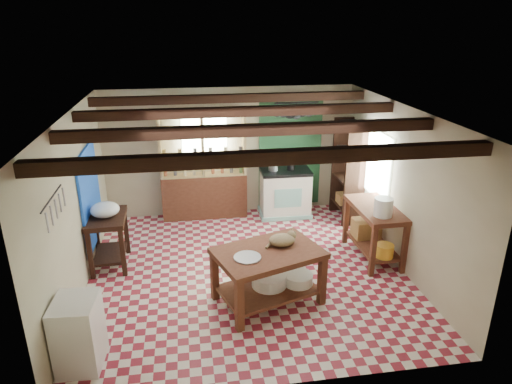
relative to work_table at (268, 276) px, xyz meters
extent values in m
cube|color=maroon|center=(-0.18, 0.87, -0.42)|extent=(5.00, 5.00, 0.02)
cube|color=#424347|center=(-0.18, 0.87, 2.19)|extent=(5.00, 5.00, 0.02)
cube|color=beige|center=(-0.18, 3.37, 0.89)|extent=(5.00, 0.04, 2.60)
cube|color=beige|center=(-0.18, -1.63, 0.89)|extent=(5.00, 0.04, 2.60)
cube|color=beige|center=(-2.68, 0.87, 0.89)|extent=(0.04, 5.00, 2.60)
cube|color=beige|center=(2.32, 0.87, 0.89)|extent=(0.04, 5.00, 2.60)
cube|color=black|center=(-0.18, 0.87, 2.07)|extent=(5.00, 3.80, 0.15)
cube|color=blue|center=(-2.65, 1.77, 0.69)|extent=(0.04, 1.40, 1.60)
cube|color=#1F4F2C|center=(1.07, 3.34, 0.84)|extent=(1.30, 0.04, 2.30)
cube|color=silver|center=(-0.68, 3.35, 1.29)|extent=(0.90, 0.02, 0.80)
cube|color=silver|center=(2.30, 1.87, 0.99)|extent=(0.02, 1.30, 1.20)
cube|color=black|center=(-2.62, -0.33, 1.37)|extent=(0.06, 0.90, 0.28)
cube|color=black|center=(1.07, 2.92, 1.77)|extent=(0.86, 0.12, 0.36)
cube|color=tan|center=(-0.73, 3.18, 0.69)|extent=(1.70, 0.34, 2.20)
cube|color=black|center=(2.10, 2.67, 0.59)|extent=(0.40, 0.86, 2.00)
cube|color=brown|center=(0.00, 0.00, 0.00)|extent=(1.67, 1.37, 0.82)
cube|color=white|center=(0.91, 3.02, 0.08)|extent=(1.02, 0.70, 0.98)
cube|color=black|center=(-2.38, 1.42, 0.03)|extent=(0.63, 0.89, 0.88)
cube|color=white|center=(-2.40, -0.92, 0.03)|extent=(0.52, 0.61, 0.87)
cube|color=brown|center=(2.00, 1.01, 0.06)|extent=(0.67, 1.31, 0.93)
ellipsoid|color=#9C825B|center=(0.22, 0.13, 0.49)|extent=(0.47, 0.43, 0.17)
cylinder|color=#B2B3BA|center=(-0.32, -0.16, 0.42)|extent=(0.47, 0.47, 0.02)
cylinder|color=white|center=(0.03, 0.06, -0.10)|extent=(0.65, 0.65, 0.18)
cylinder|color=white|center=(0.46, 0.05, -0.12)|extent=(0.54, 0.54, 0.15)
cylinder|color=#B2B3BA|center=(0.66, 3.03, 0.68)|extent=(0.20, 0.20, 0.22)
cylinder|color=black|center=(1.01, 3.02, 0.67)|extent=(0.17, 0.17, 0.21)
ellipsoid|color=white|center=(-2.38, 1.42, 0.59)|extent=(0.47, 0.47, 0.23)
cylinder|color=white|center=(1.96, 0.66, 0.67)|extent=(0.30, 0.30, 0.29)
cube|color=#A37842|center=(1.99, 1.31, -0.01)|extent=(0.45, 0.36, 0.31)
cylinder|color=gold|center=(2.01, 0.56, -0.06)|extent=(0.29, 0.29, 0.21)
camera|label=1|loc=(-1.05, -5.53, 3.44)|focal=32.00mm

